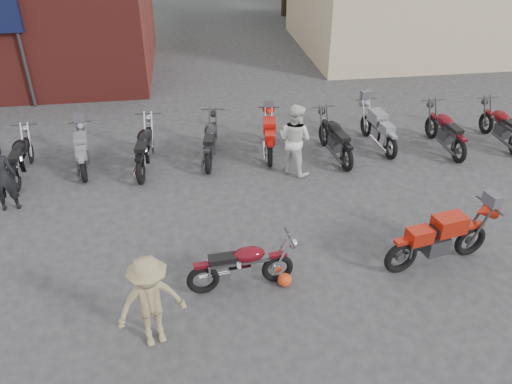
{
  "coord_description": "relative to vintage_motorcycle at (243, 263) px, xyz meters",
  "views": [
    {
      "loc": [
        -1.75,
        -6.43,
        6.18
      ],
      "look_at": [
        -0.5,
        2.07,
        0.9
      ],
      "focal_mm": 35.0,
      "sensor_mm": 36.0,
      "label": 1
    }
  ],
  "objects": [
    {
      "name": "person_dark",
      "position": [
        -4.85,
        3.29,
        0.28
      ],
      "size": [
        0.65,
        0.47,
        1.64
      ],
      "primitive_type": "imported",
      "rotation": [
        0.0,
        0.0,
        3.29
      ],
      "color": "black",
      "rests_on": "ground"
    },
    {
      "name": "stucco_building",
      "position": [
        9.49,
        14.67,
        1.21
      ],
      "size": [
        10.0,
        8.0,
        3.5
      ],
      "primitive_type": "cube",
      "color": "tan",
      "rests_on": "ground"
    },
    {
      "name": "row_bike_6",
      "position": [
        4.36,
        5.14,
        0.05
      ],
      "size": [
        0.88,
        2.08,
        1.17
      ],
      "primitive_type": null,
      "rotation": [
        0.0,
        0.0,
        1.68
      ],
      "color": "gray",
      "rests_on": "ground"
    },
    {
      "name": "row_bike_7",
      "position": [
        6.1,
        4.72,
        0.06
      ],
      "size": [
        0.75,
        2.09,
        1.2
      ],
      "primitive_type": null,
      "rotation": [
        0.0,
        0.0,
        1.6
      ],
      "color": "#540A12",
      "rests_on": "ground"
    },
    {
      "name": "row_bike_5",
      "position": [
        3.02,
        4.69,
        0.06
      ],
      "size": [
        0.92,
        2.13,
        1.2
      ],
      "primitive_type": null,
      "rotation": [
        0.0,
        0.0,
        1.69
      ],
      "color": "black",
      "rests_on": "ground"
    },
    {
      "name": "vintage_motorcycle",
      "position": [
        0.0,
        0.0,
        0.0
      ],
      "size": [
        1.91,
        0.77,
        1.08
      ],
      "primitive_type": null,
      "rotation": [
        0.0,
        0.0,
        0.08
      ],
      "color": "#530A12",
      "rests_on": "ground"
    },
    {
      "name": "sportbike",
      "position": [
        3.74,
        0.13,
        0.08
      ],
      "size": [
        2.24,
        1.1,
        1.24
      ],
      "primitive_type": null,
      "rotation": [
        0.0,
        0.0,
        0.19
      ],
      "color": "#A01C0D",
      "rests_on": "ground"
    },
    {
      "name": "row_bike_4",
      "position": [
        1.34,
        5.14,
        0.01
      ],
      "size": [
        0.89,
        1.98,
        1.11
      ],
      "primitive_type": null,
      "rotation": [
        0.0,
        0.0,
        1.43
      ],
      "color": "red",
      "rests_on": "ground"
    },
    {
      "name": "row_bike_1",
      "position": [
        -3.46,
        4.97,
        -0.01
      ],
      "size": [
        0.85,
        1.89,
        1.06
      ],
      "primitive_type": null,
      "rotation": [
        0.0,
        0.0,
        1.71
      ],
      "color": "gray",
      "rests_on": "ground"
    },
    {
      "name": "helmet",
      "position": [
        0.75,
        -0.08,
        -0.42
      ],
      "size": [
        0.32,
        0.32,
        0.25
      ],
      "primitive_type": "ellipsoid",
      "rotation": [
        0.0,
        0.0,
        -0.22
      ],
      "color": "red",
      "rests_on": "ground"
    },
    {
      "name": "row_bike_8",
      "position": [
        7.81,
        4.82,
        0.04
      ],
      "size": [
        0.73,
        2.02,
        1.16
      ],
      "primitive_type": null,
      "rotation": [
        0.0,
        0.0,
        1.6
      ],
      "color": "#580B0E",
      "rests_on": "ground"
    },
    {
      "name": "row_bike_2",
      "position": [
        -1.9,
        4.81,
        0.07
      ],
      "size": [
        0.92,
        2.17,
        1.23
      ],
      "primitive_type": null,
      "rotation": [
        0.0,
        0.0,
        1.47
      ],
      "color": "black",
      "rests_on": "ground"
    },
    {
      "name": "row_bike_3",
      "position": [
        -0.22,
        5.03,
        0.04
      ],
      "size": [
        0.97,
        2.09,
        1.17
      ],
      "primitive_type": null,
      "rotation": [
        0.0,
        0.0,
        1.41
      ],
      "color": "black",
      "rests_on": "ground"
    },
    {
      "name": "person_light",
      "position": [
        1.78,
        4.04,
        0.36
      ],
      "size": [
        1.1,
        1.1,
        1.8
      ],
      "primitive_type": "imported",
      "rotation": [
        0.0,
        0.0,
        2.36
      ],
      "color": "silver",
      "rests_on": "ground"
    },
    {
      "name": "row_bike_0",
      "position": [
        -4.9,
        4.81,
        0.03
      ],
      "size": [
        0.68,
        1.96,
        1.13
      ],
      "primitive_type": null,
      "rotation": [
        0.0,
        0.0,
        1.59
      ],
      "color": "black",
      "rests_on": "ground"
    },
    {
      "name": "person_tan",
      "position": [
        -1.52,
        -1.06,
        0.28
      ],
      "size": [
        1.19,
        0.88,
        1.64
      ],
      "primitive_type": "imported",
      "rotation": [
        0.0,
        0.0,
        0.29
      ],
      "color": "#8B7C56",
      "rests_on": "ground"
    },
    {
      "name": "ground",
      "position": [
        0.99,
        -0.33,
        -0.54
      ],
      "size": [
        90.0,
        90.0,
        0.0
      ],
      "primitive_type": "plane",
      "color": "#2C2C2E"
    }
  ]
}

